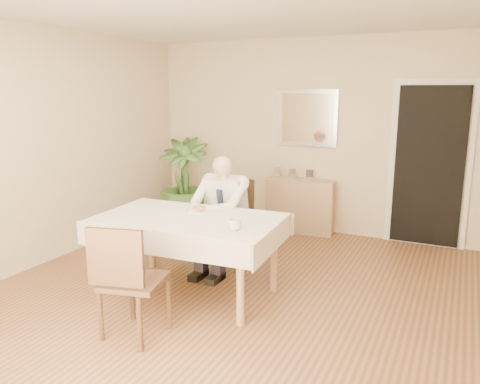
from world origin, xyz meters
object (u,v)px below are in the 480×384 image
at_px(chair_near, 127,276).
at_px(seated_man, 219,209).
at_px(chair_far, 231,216).
at_px(coffee_mug, 235,225).
at_px(sideboard, 300,206).
at_px(dining_table, 189,226).
at_px(potted_palm, 183,182).

relative_size(chair_near, seated_man, 0.75).
distance_m(chair_far, chair_near, 1.85).
height_order(chair_far, seated_man, seated_man).
relative_size(coffee_mug, sideboard, 0.13).
bearing_deg(seated_man, coffee_mug, -53.58).
distance_m(dining_table, sideboard, 2.39).
distance_m(chair_near, potted_palm, 3.23).
bearing_deg(potted_palm, seated_man, -46.19).
relative_size(chair_far, sideboard, 1.05).
bearing_deg(chair_far, coffee_mug, -57.00).
relative_size(seated_man, coffee_mug, 10.85).
height_order(dining_table, seated_man, seated_man).
relative_size(coffee_mug, potted_palm, 0.09).
bearing_deg(chair_far, potted_palm, 145.49).
bearing_deg(chair_near, coffee_mug, 41.27).
bearing_deg(chair_near, dining_table, 78.03).
height_order(coffee_mug, sideboard, coffee_mug).
bearing_deg(potted_palm, chair_near, -65.13).
height_order(dining_table, potted_palm, potted_palm).
distance_m(sideboard, potted_palm, 1.70).
height_order(seated_man, potted_palm, potted_palm).
relative_size(chair_near, potted_palm, 0.75).
bearing_deg(chair_near, sideboard, 71.03).
distance_m(coffee_mug, sideboard, 2.59).
bearing_deg(sideboard, potted_palm, -172.42).
xyz_separation_m(dining_table, chair_far, (-0.00, 0.89, -0.13)).
bearing_deg(seated_man, sideboard, 79.97).
relative_size(dining_table, coffee_mug, 15.51).
height_order(dining_table, sideboard, dining_table).
height_order(dining_table, chair_near, chair_near).
height_order(chair_far, coffee_mug, chair_far).
bearing_deg(coffee_mug, seated_man, 126.42).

